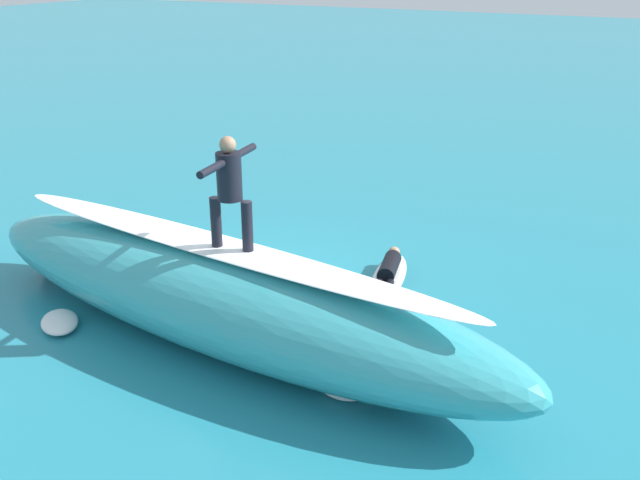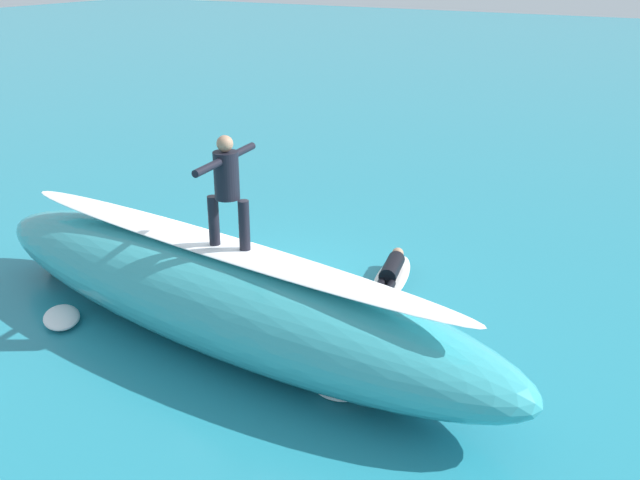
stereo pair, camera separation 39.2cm
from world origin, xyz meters
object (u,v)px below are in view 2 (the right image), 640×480
surfboard_riding (230,250)px  surfboard_paddling (392,278)px  surfer_riding (227,184)px  surfer_paddling (390,272)px  buoy_marker (59,255)px

surfboard_riding → surfboard_paddling: bearing=-115.9°
surfer_riding → surfer_paddling: size_ratio=0.91×
surfboard_paddling → buoy_marker: buoy_marker is taller
surfboard_riding → surfer_riding: 0.97m
surfboard_riding → surfboard_paddling: size_ratio=1.00×
surfer_riding → surfboard_paddling: size_ratio=0.78×
surfer_riding → surfboard_paddling: (-1.09, -3.18, -2.44)m
surfer_riding → surfer_paddling: surfer_riding is taller
surfboard_riding → buoy_marker: surfboard_riding is taller
surfer_paddling → buoy_marker: buoy_marker is taller
surfer_riding → surfboard_paddling: bearing=-115.9°
surfer_paddling → buoy_marker: size_ratio=1.77×
surfer_paddling → surfer_riding: bearing=146.2°
surfer_riding → surfer_paddling: 3.96m
surfboard_riding → buoy_marker: (4.31, -0.52, -1.20)m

